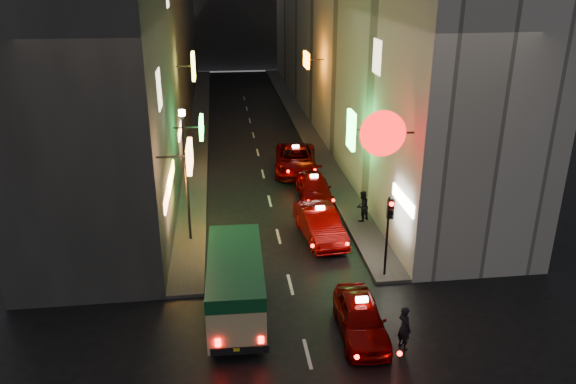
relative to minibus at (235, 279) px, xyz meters
name	(u,v)px	position (x,y,z in m)	size (l,w,h in m)	color
building_left	(142,13)	(-5.73, 27.37, 7.47)	(7.55, 52.00, 18.00)	#3D3A37
building_right	(350,11)	(10.27, 27.37, 7.47)	(8.17, 52.00, 18.00)	#BAB3AA
sidewalk_left	(199,126)	(-1.98, 27.38, -1.45)	(1.50, 52.00, 0.15)	#484542
sidewalk_right	(302,123)	(6.52, 27.38, -1.45)	(1.50, 52.00, 0.15)	#484542
minibus	(235,279)	(0.00, 0.00, 0.00)	(2.12, 5.68, 2.42)	#D2BE83
taxi_near	(361,315)	(4.30, -1.77, -0.75)	(2.21, 4.98, 1.73)	#6A0000
taxi_second	(320,222)	(4.22, 5.95, -0.66)	(2.83, 5.69, 1.91)	#6A0000
taxi_third	(314,187)	(4.77, 10.86, -0.77)	(2.07, 4.79, 1.68)	#6A0000
taxi_far	(296,158)	(4.40, 15.66, -0.62)	(3.02, 5.96, 1.99)	#6A0000
pedestrian_crossing	(405,325)	(5.57, -2.68, -0.62)	(0.60, 0.39, 1.83)	black
pedestrian_sidewalk	(362,204)	(6.64, 7.38, -0.48)	(0.68, 0.42, 1.80)	black
traffic_light	(389,220)	(6.27, 1.85, 1.16)	(0.26, 0.43, 3.50)	black
lamp_post	(186,168)	(-1.93, 6.38, 2.19)	(0.28, 0.28, 6.22)	black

